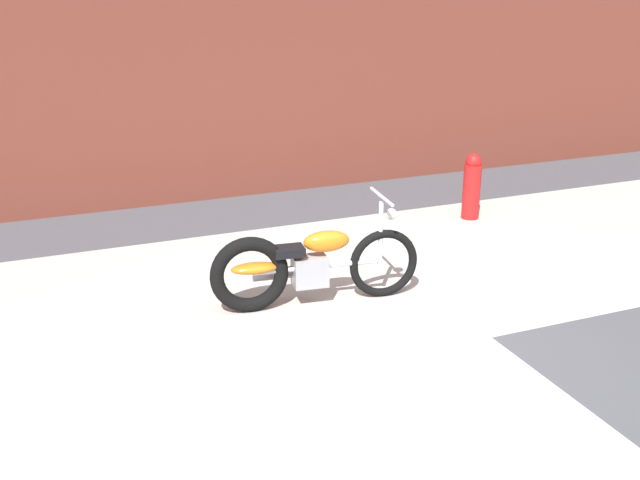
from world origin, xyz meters
TOP-DOWN VIEW (x-y plane):
  - ground_plane at (0.00, 0.00)m, footprint 80.00×80.00m
  - sidewalk_slab at (0.00, 1.75)m, footprint 36.00×3.50m
  - motorcycle_orange at (-0.51, 1.25)m, footprint 2.00×0.61m
  - fire_hydrant at (2.41, 2.90)m, footprint 0.22×0.22m

SIDE VIEW (x-z plane):
  - ground_plane at x=0.00m, z-range 0.00..0.00m
  - sidewalk_slab at x=0.00m, z-range 0.00..0.01m
  - motorcycle_orange at x=-0.51m, z-range -0.12..0.91m
  - fire_hydrant at x=2.41m, z-range 0.00..0.84m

